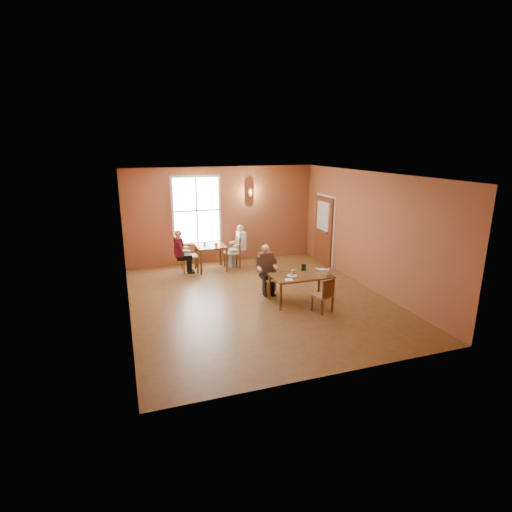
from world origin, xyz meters
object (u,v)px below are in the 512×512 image
object	(u,v)px
diner_main	(272,272)
chair_diner_white	(232,252)
main_table	(301,288)
second_table	(211,257)
chair_empty	(323,295)
diner_white	(233,248)
chair_diner_maroon	(189,255)
chair_diner_main	(272,278)
diner_maroon	(188,251)

from	to	relation	value
diner_main	chair_diner_white	bearing A→B (deg)	-82.80
main_table	second_table	world-z (taller)	second_table
chair_empty	diner_white	bearing A→B (deg)	85.44
chair_diner_maroon	main_table	bearing A→B (deg)	33.79
main_table	second_table	bearing A→B (deg)	114.90
chair_diner_main	diner_white	xyz separation A→B (m)	(-0.29, 2.52, 0.19)
diner_main	chair_diner_white	distance (m)	2.57
chair_diner_main	diner_white	size ratio (longest dim) A/B	0.69
chair_diner_maroon	diner_maroon	world-z (taller)	diner_maroon
diner_main	second_table	xyz separation A→B (m)	(-0.97, 2.55, -0.22)
diner_main	chair_diner_maroon	size ratio (longest dim) A/B	1.20
diner_white	diner_main	bearing A→B (deg)	-173.47
chair_diner_white	second_table	bearing A→B (deg)	90.00
main_table	chair_diner_white	size ratio (longest dim) A/B	1.48
diner_main	second_table	size ratio (longest dim) A/B	1.40
chair_empty	chair_diner_maroon	size ratio (longest dim) A/B	0.80
main_table	chair_diner_maroon	bearing A→B (deg)	123.79
main_table	chair_diner_maroon	size ratio (longest dim) A/B	1.42
chair_diner_main	diner_maroon	world-z (taller)	diner_maroon
diner_main	chair_diner_white	world-z (taller)	diner_main
chair_empty	diner_white	world-z (taller)	diner_white
diner_white	chair_diner_white	bearing A→B (deg)	90.00
diner_main	diner_maroon	bearing A→B (deg)	-57.08
chair_diner_main	diner_main	size ratio (longest dim) A/B	0.72
diner_main	chair_diner_maroon	world-z (taller)	diner_main
diner_main	chair_diner_white	size ratio (longest dim) A/B	1.25
chair_diner_maroon	diner_maroon	distance (m)	0.13
chair_empty	second_table	xyz separation A→B (m)	(-1.67, 3.89, -0.02)
chair_diner_white	chair_diner_maroon	xyz separation A→B (m)	(-1.30, 0.00, 0.02)
main_table	diner_white	size ratio (longest dim) A/B	1.13
second_table	chair_diner_maroon	world-z (taller)	chair_diner_maroon
main_table	diner_maroon	size ratio (longest dim) A/B	1.13
chair_empty	second_table	size ratio (longest dim) A/B	0.93
second_table	main_table	bearing A→B (deg)	-65.10
diner_main	diner_maroon	xyz separation A→B (m)	(-1.65, 2.55, 0.03)
chair_diner_maroon	chair_empty	bearing A→B (deg)	30.81
chair_diner_main	chair_diner_white	world-z (taller)	chair_diner_white
chair_diner_main	chair_empty	world-z (taller)	chair_diner_main
diner_main	second_table	distance (m)	2.74
diner_main	chair_diner_white	xyz separation A→B (m)	(-0.32, 2.55, -0.12)
chair_empty	chair_diner_white	distance (m)	4.02
chair_empty	diner_maroon	world-z (taller)	diner_maroon
second_table	diner_main	bearing A→B (deg)	-69.14
main_table	chair_diner_main	xyz separation A→B (m)	(-0.50, 0.65, 0.10)
chair_diner_main	chair_diner_white	bearing A→B (deg)	-82.72
diner_white	chair_diner_maroon	world-z (taller)	diner_white
second_table	chair_diner_maroon	bearing A→B (deg)	180.00
main_table	diner_white	world-z (taller)	diner_white
second_table	chair_diner_main	bearing A→B (deg)	-68.92
diner_main	chair_diner_main	bearing A→B (deg)	-90.00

